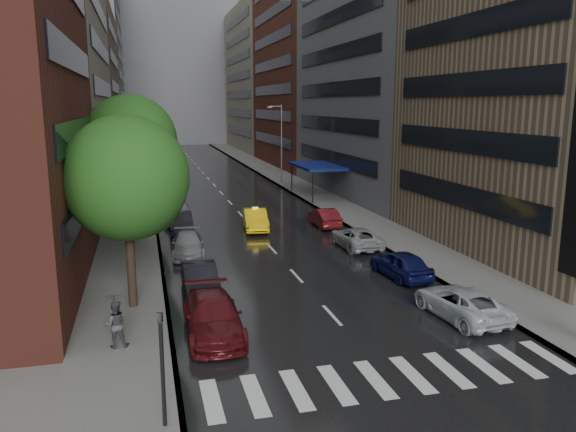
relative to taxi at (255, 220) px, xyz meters
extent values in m
plane|color=gray|center=(-0.06, -21.83, -0.78)|extent=(220.00, 220.00, 0.00)
cube|color=black|center=(-0.06, 28.17, -0.78)|extent=(14.00, 140.00, 0.01)
cube|color=gray|center=(-9.06, 28.17, -0.71)|extent=(4.00, 140.00, 0.15)
cube|color=gray|center=(8.94, 28.17, -0.71)|extent=(4.00, 140.00, 0.15)
cube|color=silver|center=(-6.16, -23.83, -0.77)|extent=(0.55, 2.80, 0.01)
cube|color=silver|center=(-4.76, -23.83, -0.77)|extent=(0.55, 2.80, 0.01)
cube|color=silver|center=(-3.36, -23.83, -0.77)|extent=(0.55, 2.80, 0.01)
cube|color=silver|center=(-1.96, -23.83, -0.77)|extent=(0.55, 2.80, 0.01)
cube|color=silver|center=(-0.56, -23.83, -0.77)|extent=(0.55, 2.80, 0.01)
cube|color=silver|center=(0.84, -23.83, -0.77)|extent=(0.55, 2.80, 0.01)
cube|color=silver|center=(2.24, -23.83, -0.77)|extent=(0.55, 2.80, 0.01)
cube|color=silver|center=(3.64, -23.83, -0.77)|extent=(0.55, 2.80, 0.01)
cube|color=silver|center=(5.04, -23.83, -0.77)|extent=(0.55, 2.80, 0.01)
cube|color=silver|center=(6.44, -23.83, -0.77)|extent=(0.55, 2.80, 0.01)
cube|color=gray|center=(-15.06, 14.17, 16.22)|extent=(8.00, 28.00, 34.00)
cube|color=#937A5B|center=(-15.06, 42.17, 10.22)|extent=(8.00, 28.00, 22.00)
cube|color=slate|center=(-15.06, 72.17, 18.22)|extent=(8.00, 32.00, 38.00)
cube|color=#937A5B|center=(14.94, -9.83, 14.22)|extent=(8.00, 20.00, 30.00)
cube|color=slate|center=(14.94, 14.17, 11.22)|extent=(8.00, 28.00, 24.00)
cube|color=maroon|center=(14.94, 42.17, 17.22)|extent=(8.00, 28.00, 36.00)
cube|color=gray|center=(14.94, 72.17, 13.22)|extent=(8.00, 32.00, 28.00)
cube|color=slate|center=(-0.06, 96.17, 15.22)|extent=(40.00, 14.00, 32.00)
cylinder|color=#382619|center=(-8.66, -14.77, 1.65)|extent=(0.40, 0.40, 4.86)
sphere|color=#1E5116|center=(-8.66, -14.77, 5.29)|extent=(5.55, 5.55, 5.55)
cylinder|color=#382619|center=(-8.66, -1.01, 1.94)|extent=(0.40, 0.40, 5.44)
sphere|color=#1E5116|center=(-8.66, -1.01, 6.02)|extent=(6.22, 6.22, 6.22)
cylinder|color=#382619|center=(-8.66, 8.94, 1.64)|extent=(0.40, 0.40, 4.84)
sphere|color=#1E5116|center=(-8.66, 8.94, 5.27)|extent=(5.53, 5.53, 5.53)
imported|color=yellow|center=(0.00, 0.00, 0.00)|extent=(2.16, 4.89, 1.56)
imported|color=#531015|center=(-5.46, -18.65, 0.01)|extent=(2.26, 5.48, 1.59)
imported|color=black|center=(-5.46, -13.46, -0.02)|extent=(1.62, 4.64, 1.53)
imported|color=gray|center=(-5.46, -5.96, -0.09)|extent=(2.23, 4.86, 1.38)
imported|color=black|center=(-5.46, 0.35, -0.02)|extent=(1.64, 4.62, 1.52)
imported|color=slate|center=(-5.46, 5.63, 0.01)|extent=(2.34, 5.52, 1.59)
imported|color=silver|center=(-5.46, 11.34, -0.12)|extent=(2.48, 4.89, 1.33)
imported|color=silver|center=(5.34, -19.48, -0.08)|extent=(2.74, 5.20, 1.39)
imported|color=#0F1446|center=(5.34, -13.49, -0.02)|extent=(2.19, 4.62, 1.52)
imported|color=#A5A5AA|center=(5.34, -6.86, -0.10)|extent=(2.37, 4.94, 1.36)
imported|color=maroon|center=(5.34, -0.20, -0.06)|extent=(1.58, 4.38, 1.44)
imported|color=#414145|center=(-9.22, -19.20, 0.29)|extent=(0.91, 0.72, 1.84)
imported|color=black|center=(-9.22, -19.20, 1.02)|extent=(0.96, 0.98, 0.88)
cylinder|color=black|center=(-7.66, -25.12, 0.97)|extent=(0.12, 0.12, 3.20)
imported|color=black|center=(-7.66, -25.12, 2.37)|extent=(0.18, 0.15, 0.90)
cylinder|color=gray|center=(-7.86, 8.17, 3.87)|extent=(0.18, 0.18, 9.00)
cube|color=gray|center=(-6.46, 8.17, 8.07)|extent=(0.50, 0.22, 0.16)
cylinder|color=gray|center=(7.74, 23.17, 3.87)|extent=(0.18, 0.18, 9.00)
cube|color=gray|center=(6.34, 23.17, 8.07)|extent=(0.50, 0.22, 0.16)
cube|color=navy|center=(8.94, 13.17, 2.37)|extent=(4.00, 8.00, 0.25)
cylinder|color=black|center=(7.34, 9.37, 0.87)|extent=(0.12, 0.12, 3.00)
cylinder|color=black|center=(7.34, 16.97, 0.87)|extent=(0.12, 0.12, 3.00)
camera|label=1|loc=(-7.90, -40.26, 8.52)|focal=35.00mm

